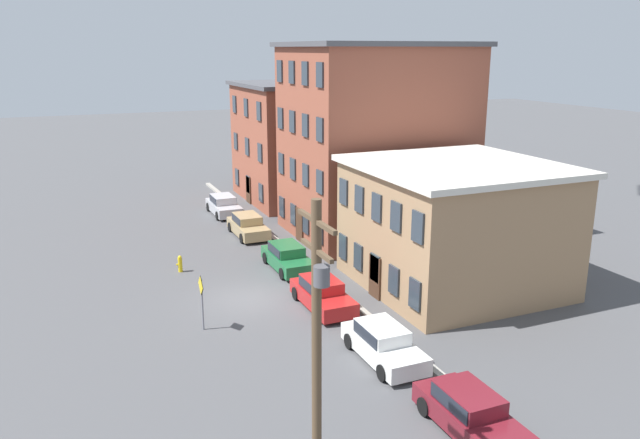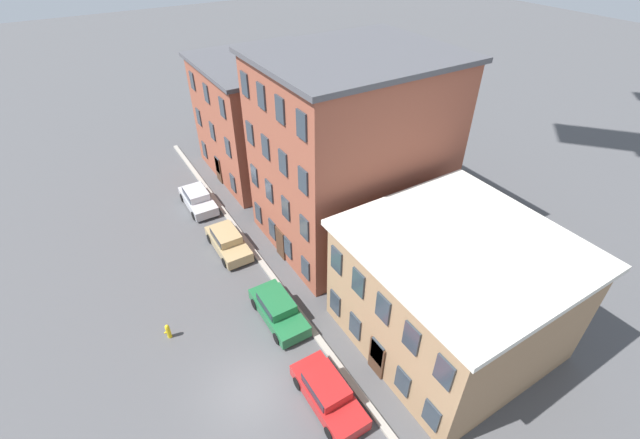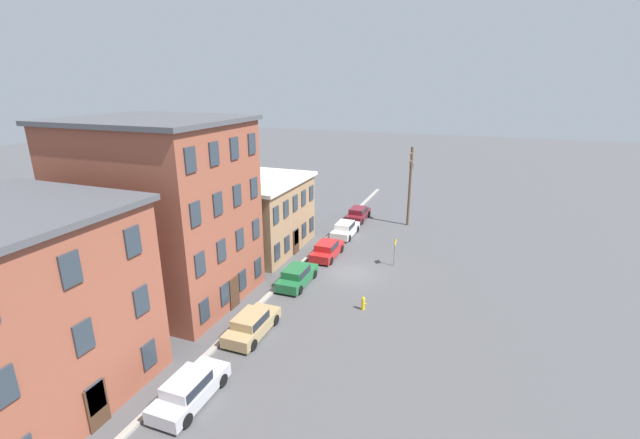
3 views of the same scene
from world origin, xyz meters
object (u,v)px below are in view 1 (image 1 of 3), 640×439
Objects in this scene: car_white at (383,342)px; caution_sign at (201,294)px; car_tan at (248,225)px; car_maroon at (470,411)px; car_red at (322,293)px; car_green at (287,256)px; fire_hydrant at (180,264)px; utility_pole at (317,330)px; car_silver at (224,205)px.

caution_sign reaches higher than car_white.
car_tan and car_maroon have the same top height.
car_red is 1.00× the size of car_white.
car_tan and car_white have the same top height.
car_green reaches higher than fire_hydrant.
caution_sign is at bearing -3.74° from fire_hydrant.
car_white is at bearing 22.35° from fire_hydrant.
utility_pole is (24.60, -5.32, 4.00)m from car_tan.
car_tan is 24.40m from car_maroon.
car_white is 5.50m from car_maroon.
utility_pole reaches higher than car_green.
caution_sign reaches higher than car_maroon.
caution_sign reaches higher than fire_hydrant.
fire_hydrant is (11.50, -5.53, -0.27)m from car_silver.
car_red reaches higher than fire_hydrant.
car_silver and car_white have the same top height.
car_red and car_maroon have the same top height.
car_maroon is at bearing 92.06° from utility_pole.
car_green is 6.07m from fire_hydrant.
car_green is at bearing 0.98° from car_silver.
car_white is at bearing -177.81° from car_maroon.
fire_hydrant is at bearing -46.38° from car_tan.
caution_sign reaches higher than car_red.
car_green is 11.67m from car_white.
car_maroon is 19.93m from fire_hydrant.
car_white is at bearing 47.48° from caution_sign.
car_silver is 1.70× the size of caution_sign.
car_tan is 7.24m from car_green.
caution_sign reaches higher than car_green.
car_red is 1.70× the size of caution_sign.
car_tan is at bearing -178.67° from car_green.
utility_pole is at bearing 4.05° from caution_sign.
caution_sign is (6.07, -6.28, 0.97)m from car_green.
caution_sign is at bearing -17.27° from car_silver.
car_red is (5.85, -0.35, 0.00)m from car_green.
car_silver is 31.47m from utility_pole.
car_tan is 13.08m from car_red.
car_green is at bearing 134.01° from caution_sign.
car_maroon is at bearing 0.49° from car_silver.
car_white and car_maroon have the same top height.
utility_pole is 8.79× the size of fire_hydrant.
car_tan is 1.00× the size of car_white.
car_green is at bearing 176.58° from car_red.
car_green is at bearing 162.47° from utility_pole.
car_white is 14.68m from fire_hydrant.
car_white is (5.82, 0.17, 0.00)m from car_red.
car_white is at bearing 137.02° from utility_pole.
utility_pole is at bearing -9.70° from car_silver.
car_red is 9.46m from fire_hydrant.
car_silver and car_green have the same top height.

